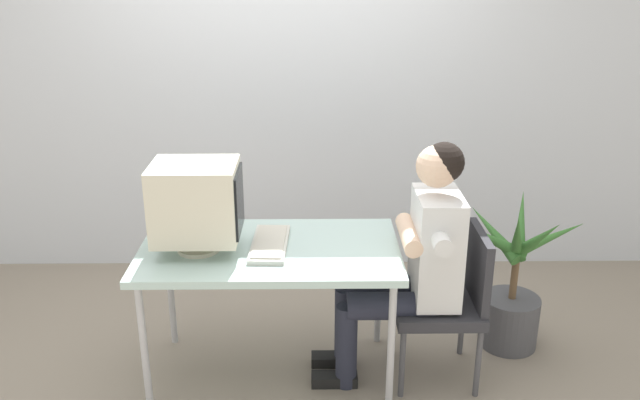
{
  "coord_description": "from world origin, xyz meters",
  "views": [
    {
      "loc": [
        0.22,
        -3.02,
        2.12
      ],
      "look_at": [
        0.25,
        0.0,
        0.99
      ],
      "focal_mm": 37.34,
      "sensor_mm": 36.0,
      "label": 1
    }
  ],
  "objects_px": {
    "keyboard": "(270,244)",
    "person_seated": "(413,257)",
    "crt_monitor": "(196,202)",
    "office_chair": "(449,296)",
    "potted_plant": "(512,292)",
    "desk": "(270,257)"
  },
  "relations": [
    {
      "from": "office_chair",
      "to": "person_seated",
      "type": "bearing_deg",
      "value": 180.0
    },
    {
      "from": "desk",
      "to": "crt_monitor",
      "type": "bearing_deg",
      "value": -174.84
    },
    {
      "from": "desk",
      "to": "keyboard",
      "type": "bearing_deg",
      "value": 80.01
    },
    {
      "from": "keyboard",
      "to": "potted_plant",
      "type": "height_order",
      "value": "potted_plant"
    },
    {
      "from": "office_chair",
      "to": "potted_plant",
      "type": "bearing_deg",
      "value": 34.38
    },
    {
      "from": "crt_monitor",
      "to": "person_seated",
      "type": "relative_size",
      "value": 0.35
    },
    {
      "from": "office_chair",
      "to": "desk",
      "type": "bearing_deg",
      "value": 178.99
    },
    {
      "from": "crt_monitor",
      "to": "keyboard",
      "type": "height_order",
      "value": "crt_monitor"
    },
    {
      "from": "keyboard",
      "to": "office_chair",
      "type": "height_order",
      "value": "office_chair"
    },
    {
      "from": "person_seated",
      "to": "crt_monitor",
      "type": "bearing_deg",
      "value": -179.2
    },
    {
      "from": "desk",
      "to": "keyboard",
      "type": "height_order",
      "value": "keyboard"
    },
    {
      "from": "person_seated",
      "to": "potted_plant",
      "type": "bearing_deg",
      "value": 25.05
    },
    {
      "from": "person_seated",
      "to": "potted_plant",
      "type": "height_order",
      "value": "person_seated"
    },
    {
      "from": "keyboard",
      "to": "person_seated",
      "type": "distance_m",
      "value": 0.72
    },
    {
      "from": "keyboard",
      "to": "crt_monitor",
      "type": "bearing_deg",
      "value": -173.22
    },
    {
      "from": "desk",
      "to": "potted_plant",
      "type": "relative_size",
      "value": 1.43
    },
    {
      "from": "person_seated",
      "to": "potted_plant",
      "type": "distance_m",
      "value": 0.76
    },
    {
      "from": "crt_monitor",
      "to": "person_seated",
      "type": "height_order",
      "value": "person_seated"
    },
    {
      "from": "desk",
      "to": "office_chair",
      "type": "distance_m",
      "value": 0.94
    },
    {
      "from": "crt_monitor",
      "to": "office_chair",
      "type": "distance_m",
      "value": 1.36
    },
    {
      "from": "keyboard",
      "to": "person_seated",
      "type": "relative_size",
      "value": 0.35
    },
    {
      "from": "potted_plant",
      "to": "office_chair",
      "type": "bearing_deg",
      "value": -145.62
    }
  ]
}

